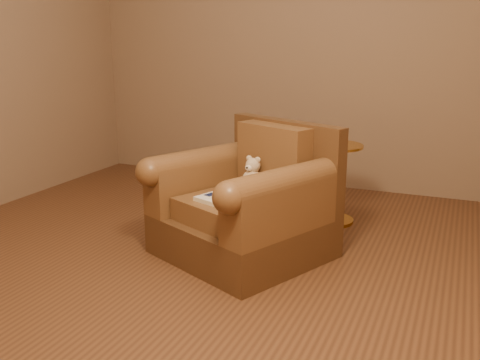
% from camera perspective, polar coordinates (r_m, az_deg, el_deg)
% --- Properties ---
extents(floor, '(4.00, 4.00, 0.00)m').
position_cam_1_polar(floor, '(3.21, -4.23, -8.89)').
color(floor, brown).
rests_on(floor, ground).
extents(armchair, '(1.15, 1.13, 0.79)m').
position_cam_1_polar(armchair, '(3.25, 0.81, -2.73)').
color(armchair, '#50321A').
rests_on(armchair, floor).
extents(teddy_bear, '(0.16, 0.18, 0.22)m').
position_cam_1_polar(teddy_bear, '(3.29, 1.18, 0.28)').
color(teddy_bear, beige).
rests_on(teddy_bear, armchair).
extents(guidebook, '(0.37, 0.29, 0.03)m').
position_cam_1_polar(guidebook, '(3.06, -1.65, -2.22)').
color(guidebook, beige).
rests_on(guidebook, armchair).
extents(side_table, '(0.41, 0.41, 0.57)m').
position_cam_1_polar(side_table, '(3.87, 9.82, -0.07)').
color(side_table, gold).
rests_on(side_table, floor).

